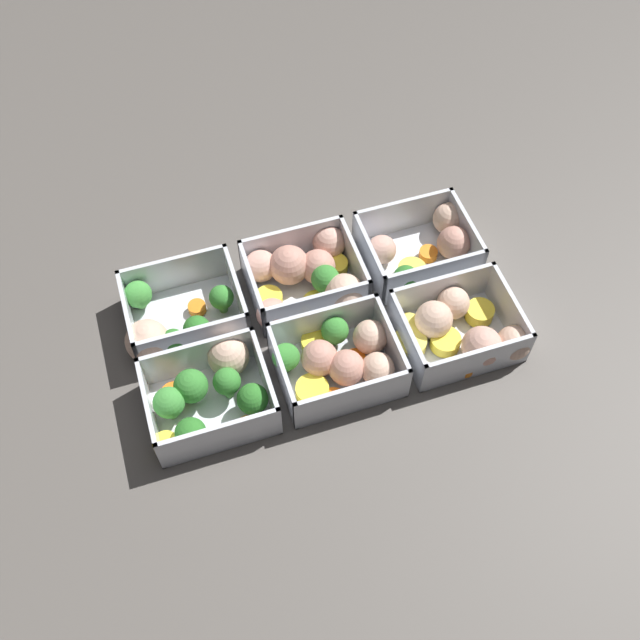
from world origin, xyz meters
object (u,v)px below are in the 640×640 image
at_px(container_near_left, 210,392).
at_px(container_near_right, 461,330).
at_px(container_far_right, 424,246).
at_px(container_near_center, 339,359).
at_px(container_far_left, 174,320).
at_px(container_far_center, 307,276).

height_order(container_near_left, container_near_right, same).
distance_m(container_near_left, container_far_right, 0.33).
bearing_deg(container_far_right, container_near_center, -141.43).
relative_size(container_near_center, container_far_right, 0.96).
bearing_deg(container_far_right, container_near_right, -92.77).
bearing_deg(container_far_left, container_far_center, 4.82).
xyz_separation_m(container_far_left, container_far_center, (0.17, 0.01, -0.00)).
distance_m(container_near_center, container_far_left, 0.20).
relative_size(container_near_center, container_far_center, 1.00).
height_order(container_far_left, container_far_center, same).
distance_m(container_far_left, container_far_right, 0.32).
xyz_separation_m(container_near_center, container_near_right, (0.15, -0.01, -0.00)).
bearing_deg(container_near_left, container_far_center, 38.89).
height_order(container_near_center, container_far_right, same).
height_order(container_near_center, container_near_right, same).
relative_size(container_near_center, container_near_right, 0.89).
bearing_deg(container_near_center, container_far_right, 38.57).
bearing_deg(container_near_center, container_far_left, 146.94).
xyz_separation_m(container_far_center, container_far_right, (0.16, 0.00, -0.00)).
height_order(container_near_left, container_far_left, same).
distance_m(container_near_right, container_far_right, 0.13).
height_order(container_near_left, container_near_center, same).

